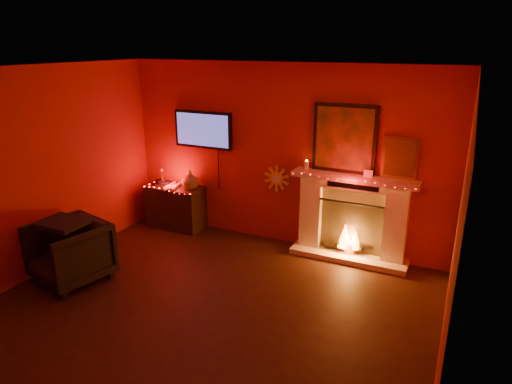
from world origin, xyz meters
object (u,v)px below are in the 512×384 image
console_table (177,204)px  sunburst_clock (277,179)px  fireplace (352,210)px  armchair (70,252)px  tv (203,130)px

console_table → sunburst_clock: bearing=7.4°
fireplace → sunburst_clock: fireplace is taller
console_table → armchair: 2.09m
sunburst_clock → console_table: (-1.69, -0.22, -0.60)m
armchair → console_table: bearing=98.5°
fireplace → console_table: (-2.89, -0.13, -0.33)m
fireplace → tv: fireplace is taller
fireplace → tv: size_ratio=1.76×
armchair → sunburst_clock: bearing=64.6°
fireplace → armchair: 3.81m
fireplace → armchair: bearing=-144.4°
console_table → tv: bearing=23.3°
fireplace → tv: bearing=178.5°
tv → sunburst_clock: (1.25, 0.03, -0.65)m
sunburst_clock → armchair: size_ratio=0.46×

